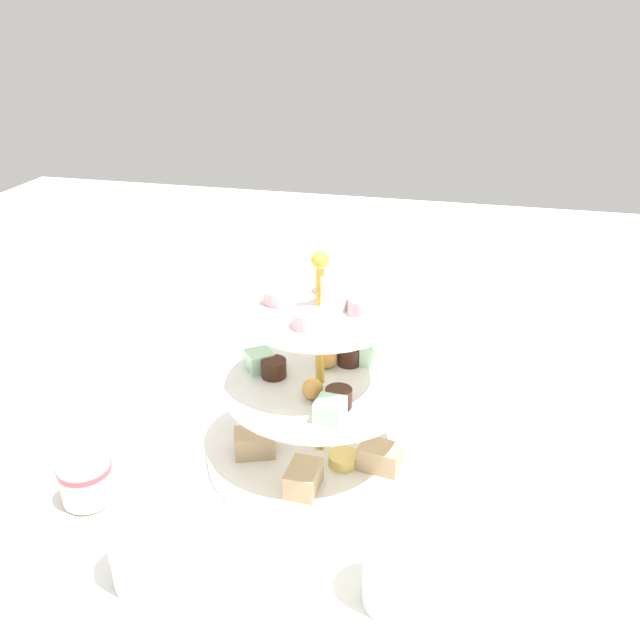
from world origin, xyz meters
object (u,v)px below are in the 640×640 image
object	(u,v)px
teacup_with_saucer	(87,485)
butter_knife_left	(553,429)
water_glass_tall_right	(320,317)
tiered_serving_stand	(320,400)
butter_knife_right	(127,393)
water_glass_mid_back	(395,566)
water_glass_short_left	(143,548)

from	to	relation	value
teacup_with_saucer	butter_knife_left	xyz separation A→B (m)	(0.52, 0.27, -0.02)
water_glass_tall_right	tiered_serving_stand	bearing A→B (deg)	-76.47
teacup_with_saucer	butter_knife_left	world-z (taller)	teacup_with_saucer
teacup_with_saucer	butter_knife_right	world-z (taller)	teacup_with_saucer
teacup_with_saucer	tiered_serving_stand	bearing A→B (deg)	32.19
water_glass_tall_right	butter_knife_left	world-z (taller)	water_glass_tall_right
tiered_serving_stand	water_glass_mid_back	size ratio (longest dim) A/B	3.19
water_glass_short_left	butter_knife_left	size ratio (longest dim) A/B	0.48
water_glass_tall_right	butter_knife_right	distance (m)	0.31
tiered_serving_stand	water_glass_short_left	distance (m)	0.26
water_glass_short_left	butter_knife_left	distance (m)	0.54
butter_knife_left	teacup_with_saucer	bearing A→B (deg)	99.68
butter_knife_left	water_glass_short_left	bearing A→B (deg)	113.65
tiered_serving_stand	butter_knife_right	size ratio (longest dim) A/B	1.62
water_glass_tall_right	water_glass_mid_back	distance (m)	0.49
butter_knife_right	butter_knife_left	bearing A→B (deg)	102.56
teacup_with_saucer	butter_knife_right	size ratio (longest dim) A/B	0.53
water_glass_mid_back	butter_knife_right	bearing A→B (deg)	146.89
tiered_serving_stand	butter_knife_left	xyz separation A→B (m)	(0.28, 0.12, -0.08)
water_glass_tall_right	butter_knife_left	bearing A→B (deg)	-20.75
tiered_serving_stand	butter_knife_left	size ratio (longest dim) A/B	1.62
water_glass_short_left	water_glass_mid_back	xyz separation A→B (m)	(0.24, 0.03, 0.00)
butter_knife_left	butter_knife_right	bearing A→B (deg)	77.05
tiered_serving_stand	water_glass_mid_back	bearing A→B (deg)	-59.53
water_glass_short_left	water_glass_mid_back	bearing A→B (deg)	7.45
water_glass_mid_back	water_glass_tall_right	bearing A→B (deg)	111.54
water_glass_tall_right	water_glass_mid_back	size ratio (longest dim) A/B	1.54
water_glass_tall_right	water_glass_mid_back	bearing A→B (deg)	-68.46
water_glass_mid_back	butter_knife_left	bearing A→B (deg)	62.85
tiered_serving_stand	teacup_with_saucer	world-z (taller)	tiered_serving_stand
butter_knife_right	water_glass_tall_right	bearing A→B (deg)	134.52
butter_knife_right	water_glass_mid_back	distance (m)	0.50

